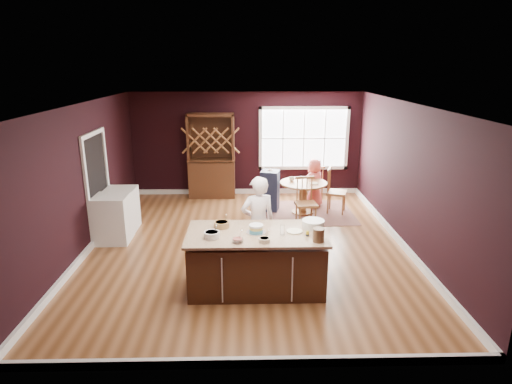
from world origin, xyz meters
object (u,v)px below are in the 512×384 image
baker (258,223)px  layer_cake (256,229)px  high_chair (270,190)px  chair_north (314,183)px  toddler (270,176)px  hutch (211,156)px  washer (113,219)px  dryer (122,209)px  seated_woman (314,183)px  kitchen_island (256,261)px  dining_table (303,191)px  chair_south (306,202)px  chair_east (337,190)px

baker → layer_cake: bearing=72.0°
baker → high_chair: baker is taller
baker → chair_north: bearing=-127.1°
toddler → hutch: size_ratio=0.12×
washer → dryer: 0.64m
chair_north → hutch: size_ratio=0.45×
seated_woman → high_chair: (-1.09, -0.23, -0.09)m
baker → seated_woman: bearing=-128.6°
high_chair → dryer: bearing=-146.7°
baker → high_chair: (0.37, 2.99, -0.30)m
layer_cake → chair_north: 4.61m
kitchen_island → washer: washer is taller
dining_table → high_chair: (-0.76, 0.23, -0.03)m
chair_north → washer: 4.97m
chair_south → chair_east: bearing=38.3°
toddler → dryer: 3.46m
toddler → dryer: bearing=-158.1°
kitchen_island → dryer: bearing=137.6°
baker → toddler: bearing=-111.1°
layer_cake → dryer: size_ratio=0.34×
kitchen_island → chair_south: chair_south is taller
chair_north → seated_woman: seated_woman is taller
dining_table → washer: size_ratio=1.17×
chair_north → chair_south: bearing=65.9°
chair_north → chair_east: bearing=106.5°
high_chair → chair_east: bearing=5.4°
chair_north → seated_woman: size_ratio=0.81×
dryer → chair_east: bearing=11.3°
layer_cake → dryer: layer_cake is taller
chair_south → dryer: 3.91m
chair_south → washer: size_ratio=1.14×
baker → seated_woman: 3.54m
layer_cake → hutch: 4.94m
dining_table → chair_north: 0.93m
dining_table → layer_cake: layer_cake is taller
high_chair → washer: high_chair is taller
kitchen_island → chair_north: chair_north is taller
chair_north → high_chair: high_chair is taller
chair_north → hutch: (-2.61, 0.53, 0.60)m
chair_east → washer: chair_east is taller
chair_north → washer: chair_north is taller
dining_table → layer_cake: bearing=-108.8°
layer_cake → chair_south: size_ratio=0.28×
chair_east → dryer: size_ratio=1.21×
kitchen_island → dining_table: 3.66m
chair_south → washer: 3.98m
kitchen_island → toddler: bearing=83.7°
dryer → high_chair: bearing=20.1°
toddler → dining_table: bearing=-25.0°
toddler → baker: bearing=-97.0°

